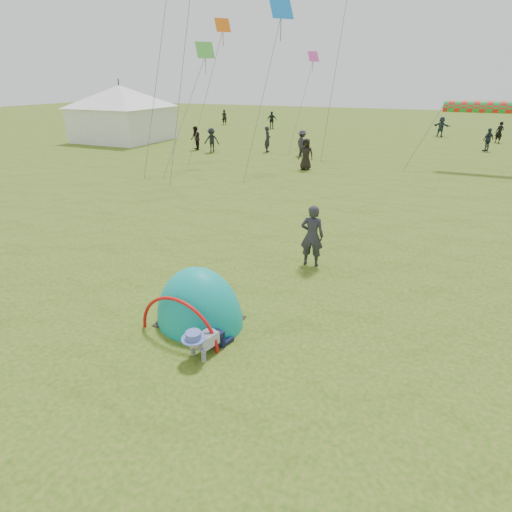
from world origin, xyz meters
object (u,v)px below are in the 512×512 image
at_px(crawling_toddler, 204,340).
at_px(event_marquee, 122,111).
at_px(popup_tent, 200,322).
at_px(standing_adult, 312,236).

height_order(crawling_toddler, event_marquee, event_marquee).
height_order(popup_tent, event_marquee, event_marquee).
bearing_deg(standing_adult, event_marquee, -45.18).
distance_m(popup_tent, standing_adult, 4.03).
height_order(popup_tent, standing_adult, standing_adult).
relative_size(standing_adult, event_marquee, 0.26).
distance_m(crawling_toddler, standing_adult, 4.70).
distance_m(popup_tent, event_marquee, 28.90).
bearing_deg(event_marquee, standing_adult, -39.76).
height_order(standing_adult, event_marquee, event_marquee).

